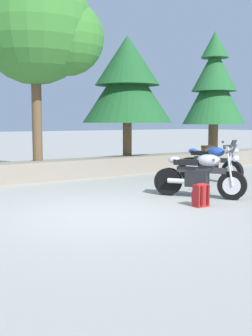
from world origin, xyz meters
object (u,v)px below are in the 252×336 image
at_px(leafy_tree_far_left, 42,29).
at_px(motorcycle_blue_far_right, 210,164).
at_px(motorcycle_silver_centre, 200,176).
at_px(trash_bin, 208,158).
at_px(rider_backpack, 201,194).
at_px(pine_tree_mid_right, 214,86).
at_px(pine_tree_mid_left, 127,81).

bearing_deg(leafy_tree_far_left, motorcycle_blue_far_right, -37.98).
height_order(motorcycle_silver_centre, trash_bin, motorcycle_silver_centre).
relative_size(motorcycle_blue_far_right, leafy_tree_far_left, 0.38).
bearing_deg(leafy_tree_far_left, rider_backpack, -80.49).
bearing_deg(pine_tree_mid_right, pine_tree_mid_left, 175.49).
distance_m(motorcycle_silver_centre, rider_backpack, 1.08).
distance_m(motorcycle_blue_far_right, leafy_tree_far_left, 6.01).
xyz_separation_m(rider_backpack, trash_bin, (4.46, 4.22, 0.19)).
xyz_separation_m(motorcycle_blue_far_right, rider_backpack, (-2.81, -2.49, -0.24)).
distance_m(pine_tree_mid_left, pine_tree_mid_right, 3.69).
bearing_deg(leafy_tree_far_left, pine_tree_mid_right, -0.74).
height_order(motorcycle_blue_far_right, rider_backpack, motorcycle_blue_far_right).
distance_m(pine_tree_mid_left, trash_bin, 3.70).
bearing_deg(pine_tree_mid_right, leafy_tree_far_left, 179.26).
height_order(rider_backpack, leafy_tree_far_left, leafy_tree_far_left).
distance_m(rider_backpack, leafy_tree_far_left, 6.75).
bearing_deg(motorcycle_blue_far_right, pine_tree_mid_right, 43.13).
xyz_separation_m(pine_tree_mid_left, pine_tree_mid_right, (3.68, -0.29, 0.01)).
xyz_separation_m(motorcycle_silver_centre, motorcycle_blue_far_right, (2.08, 1.73, 0.00)).
bearing_deg(trash_bin, leafy_tree_far_left, 167.70).
bearing_deg(pine_tree_mid_left, pine_tree_mid_right, -4.51).
bearing_deg(motorcycle_silver_centre, trash_bin, 42.84).
height_order(pine_tree_mid_left, trash_bin, pine_tree_mid_left).
bearing_deg(motorcycle_blue_far_right, pine_tree_mid_left, 102.36).
height_order(motorcycle_silver_centre, rider_backpack, motorcycle_silver_centre).
distance_m(rider_backpack, pine_tree_mid_left, 6.57).
bearing_deg(pine_tree_mid_left, leafy_tree_far_left, -176.16).
bearing_deg(trash_bin, pine_tree_mid_left, 149.48).
distance_m(motorcycle_blue_far_right, trash_bin, 2.39).
bearing_deg(trash_bin, motorcycle_silver_centre, -137.16).
bearing_deg(pine_tree_mid_left, rider_backpack, -110.86).
xyz_separation_m(leafy_tree_far_left, trash_bin, (5.36, -1.17, -3.78)).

